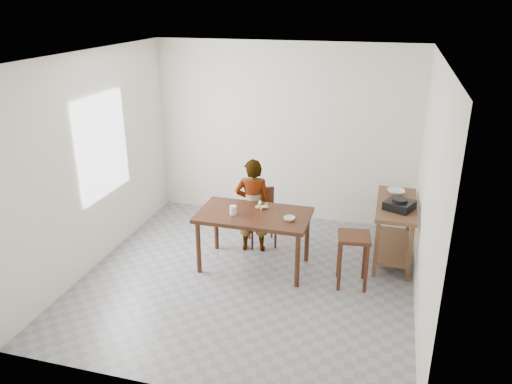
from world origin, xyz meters
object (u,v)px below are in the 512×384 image
(child, at_px, (253,205))
(prep_counter, at_px, (394,231))
(dining_chair, at_px, (262,218))
(stool, at_px, (352,260))
(dining_table, at_px, (254,240))

(child, bearing_deg, prep_counter, 175.17)
(child, xyz_separation_m, dining_chair, (0.08, 0.21, -0.26))
(dining_chair, bearing_deg, prep_counter, -21.78)
(prep_counter, distance_m, stool, 0.93)
(dining_table, bearing_deg, dining_chair, 95.46)
(stool, bearing_deg, child, 158.27)
(child, bearing_deg, dining_table, 95.05)
(child, height_order, stool, child)
(stool, bearing_deg, dining_table, 175.06)
(dining_table, height_order, child, child)
(dining_chair, distance_m, stool, 1.53)
(prep_counter, bearing_deg, stool, -119.67)
(dining_table, bearing_deg, stool, -4.94)
(child, distance_m, stool, 1.54)
(prep_counter, height_order, child, child)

